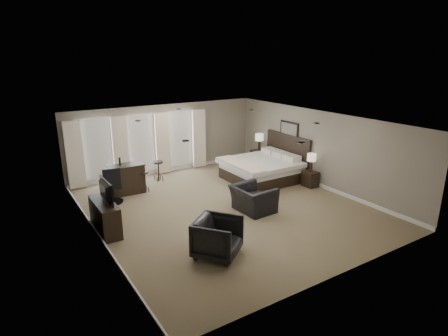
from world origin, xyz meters
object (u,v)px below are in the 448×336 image
nightstand_far (259,158)px  dresser (105,217)px  nightstand_near (310,179)px  lamp_far (259,142)px  tv (103,200)px  bar_counter (127,179)px  armchair_near (253,195)px  desk_chair (112,185)px  bar_stool_left (144,182)px  bed (264,159)px  armchair_far (218,236)px  bar_stool_right (158,171)px  lamp_near (311,163)px

nightstand_far → dresser: 7.38m
nightstand_near → lamp_far: bearing=90.0°
tv → bar_counter: size_ratio=0.88×
armchair_near → desk_chair: size_ratio=0.98×
nightstand_near → bar_stool_left: (-5.04, 2.55, 0.09)m
desk_chair → bed: bearing=-176.5°
bar_counter → armchair_far: bearing=-84.9°
bar_stool_right → desk_chair: desk_chair is taller
nightstand_near → armchair_far: armchair_far is taller
lamp_far → bar_stool_right: lamp_far is taller
nightstand_far → bar_stool_right: bearing=174.0°
armchair_near → bar_counter: bearing=34.8°
lamp_far → desk_chair: lamp_far is taller
lamp_far → bar_counter: 5.57m
desk_chair → lamp_near: bearing=171.9°
lamp_far → bar_stool_left: 5.09m
dresser → lamp_near: bearing=-2.8°
bed → bar_stool_right: bed is taller
lamp_far → armchair_far: 7.25m
dresser → armchair_far: (1.81, -2.56, 0.08)m
dresser → bar_counter: size_ratio=1.25×
bar_stool_left → desk_chair: desk_chair is taller
nightstand_far → bar_stool_left: 5.05m
tv → bar_stool_right: size_ratio=1.35×
bar_counter → bar_stool_left: size_ratio=1.59×
armchair_far → bar_counter: armchair_far is taller
armchair_far → desk_chair: (-1.08, 4.40, 0.10)m
lamp_near → desk_chair: size_ratio=0.53×
armchair_far → bar_stool_right: (0.92, 5.57, -0.13)m
tv → desk_chair: (0.73, 1.84, -0.30)m
tv → bar_counter: bar_counter is taller
lamp_far → armchair_far: size_ratio=0.70×
bed → dresser: (-6.03, -1.12, -0.36)m
nightstand_near → dresser: (-6.92, 0.33, 0.14)m
armchair_far → tv: bearing=87.3°
nightstand_near → lamp_near: lamp_near is taller
bed → lamp_near: bearing=-58.5°
bed → armchair_far: bearing=-138.9°
lamp_near → lamp_far: size_ratio=0.90×
lamp_far → dresser: size_ratio=0.49×
dresser → desk_chair: bearing=68.3°
nightstand_far → dresser: bearing=-159.7°
nightstand_far → dresser: dresser is taller
nightstand_near → armchair_near: armchair_near is taller
bed → nightstand_far: 1.76m
armchair_far → desk_chair: desk_chair is taller
tv → bar_stool_left: size_ratio=1.39×
armchair_near → bar_counter: (-2.62, 3.37, -0.01)m
dresser → bar_stool_left: 2.91m
nightstand_far → bar_counter: (-5.55, -0.17, 0.17)m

